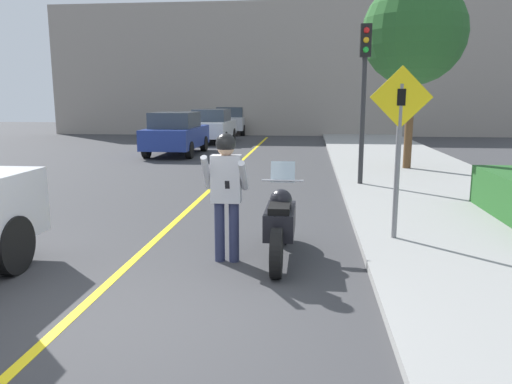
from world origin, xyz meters
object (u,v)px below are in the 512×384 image
at_px(motorcycle, 280,223).
at_px(street_tree, 414,33).
at_px(crossing_sign, 399,136).
at_px(parked_car_silver, 232,120).
at_px(person_biker, 226,184).
at_px(traffic_light, 364,75).
at_px(parked_car_blue, 176,133).
at_px(parked_car_white, 212,126).

relative_size(motorcycle, street_tree, 0.39).
height_order(motorcycle, crossing_sign, crossing_sign).
distance_m(motorcycle, street_tree, 10.06).
relative_size(street_tree, parked_car_silver, 1.31).
height_order(person_biker, traffic_light, traffic_light).
relative_size(street_tree, parked_car_blue, 1.31).
relative_size(motorcycle, parked_car_blue, 0.52).
distance_m(traffic_light, parked_car_white, 14.01).
height_order(crossing_sign, traffic_light, traffic_light).
xyz_separation_m(motorcycle, traffic_light, (1.67, 5.75, 2.27)).
relative_size(traffic_light, parked_car_blue, 0.91).
height_order(crossing_sign, street_tree, street_tree).
distance_m(motorcycle, parked_car_silver, 24.68).
height_order(parked_car_blue, parked_car_white, same).
distance_m(crossing_sign, street_tree, 8.49).
bearing_deg(traffic_light, motorcycle, -106.18).
bearing_deg(motorcycle, street_tree, 69.04).
bearing_deg(person_biker, parked_car_blue, 107.90).
height_order(traffic_light, parked_car_white, traffic_light).
distance_m(crossing_sign, traffic_light, 5.06).
distance_m(parked_car_white, parked_car_silver, 6.09).
bearing_deg(parked_car_blue, traffic_light, -46.50).
relative_size(street_tree, parked_car_white, 1.31).
height_order(motorcycle, parked_car_blue, parked_car_blue).
height_order(person_biker, street_tree, street_tree).
xyz_separation_m(parked_car_white, parked_car_silver, (0.08, 6.09, 0.00)).
xyz_separation_m(traffic_light, parked_car_white, (-6.16, 12.43, -1.92)).
xyz_separation_m(motorcycle, crossing_sign, (1.70, 0.81, 1.16)).
bearing_deg(street_tree, motorcycle, -110.96).
bearing_deg(traffic_light, parked_car_blue, 133.50).
relative_size(parked_car_blue, parked_car_silver, 1.00).
xyz_separation_m(motorcycle, parked_car_white, (-4.49, 18.18, 0.35)).
bearing_deg(crossing_sign, parked_car_white, 109.63).
distance_m(motorcycle, traffic_light, 6.41).
xyz_separation_m(person_biker, street_tree, (4.09, 9.00, 2.99)).
xyz_separation_m(street_tree, parked_car_blue, (-8.25, 3.87, -3.23)).
bearing_deg(parked_car_white, person_biker, -78.42).
bearing_deg(motorcycle, crossing_sign, 25.53).
height_order(parked_car_white, parked_car_silver, same).
bearing_deg(person_biker, parked_car_white, 101.58).
relative_size(parked_car_blue, parked_car_white, 1.00).
height_order(motorcycle, traffic_light, traffic_light).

